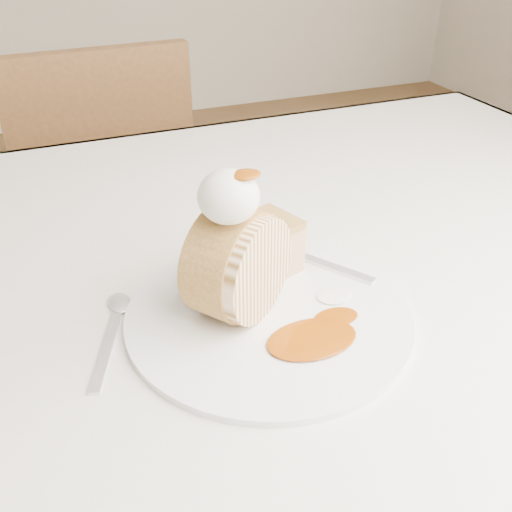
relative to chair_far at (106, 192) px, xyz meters
name	(u,v)px	position (x,y,z in m)	size (l,w,h in m)	color
table	(239,304)	(0.07, -0.77, 0.17)	(1.40, 0.90, 0.75)	silver
chair_far	(106,192)	(0.00, 0.00, 0.00)	(0.43, 0.43, 0.86)	brown
plate	(268,314)	(0.05, -0.92, 0.26)	(0.30, 0.30, 0.01)	white
roulade_slice	(238,264)	(0.03, -0.90, 0.32)	(0.11, 0.11, 0.06)	beige
cake_chunk	(266,249)	(0.08, -0.85, 0.29)	(0.07, 0.06, 0.06)	#BF8948
whipped_cream	(229,197)	(0.02, -0.91, 0.40)	(0.06, 0.06, 0.05)	silver
caramel_drizzle	(245,168)	(0.03, -0.92, 0.43)	(0.03, 0.02, 0.01)	#893B05
caramel_pool	(312,339)	(0.07, -0.98, 0.27)	(0.09, 0.06, 0.00)	#893B05
fork	(324,264)	(0.15, -0.86, 0.27)	(0.02, 0.18, 0.00)	silver
spoon	(106,351)	(-0.11, -0.91, 0.26)	(0.02, 0.14, 0.00)	silver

